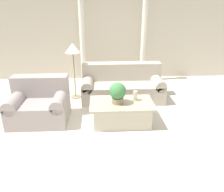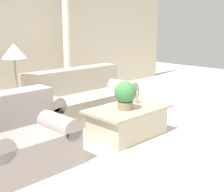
% 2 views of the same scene
% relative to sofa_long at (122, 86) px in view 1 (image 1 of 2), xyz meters
% --- Properties ---
extents(ground_plane, '(16.00, 16.00, 0.00)m').
position_rel_sofa_long_xyz_m(ground_plane, '(-0.29, -0.84, -0.36)').
color(ground_plane, silver).
extents(wall_back, '(10.00, 0.06, 3.20)m').
position_rel_sofa_long_xyz_m(wall_back, '(-0.29, 1.87, 1.24)').
color(wall_back, beige).
rests_on(wall_back, ground_plane).
extents(sofa_long, '(2.06, 0.95, 0.90)m').
position_rel_sofa_long_xyz_m(sofa_long, '(0.00, 0.00, 0.00)').
color(sofa_long, '#ADA393').
rests_on(sofa_long, ground_plane).
extents(loveseat, '(1.18, 0.95, 0.90)m').
position_rel_sofa_long_xyz_m(loveseat, '(-1.86, -1.04, 0.01)').
color(loveseat, '#A29794').
rests_on(loveseat, ground_plane).
extents(coffee_table, '(1.29, 0.80, 0.46)m').
position_rel_sofa_long_xyz_m(coffee_table, '(-0.14, -1.30, -0.12)').
color(coffee_table, beige).
rests_on(coffee_table, ground_plane).
extents(potted_plant, '(0.34, 0.34, 0.43)m').
position_rel_sofa_long_xyz_m(potted_plant, '(-0.23, -1.33, 0.34)').
color(potted_plant, '#937F60').
rests_on(potted_plant, coffee_table).
extents(pillar_candle, '(0.09, 0.09, 0.20)m').
position_rel_sofa_long_xyz_m(pillar_candle, '(0.15, -1.20, 0.21)').
color(pillar_candle, beige).
rests_on(pillar_candle, coffee_table).
extents(floor_lamp, '(0.39, 0.39, 1.44)m').
position_rel_sofa_long_xyz_m(floor_lamp, '(-1.23, 0.14, 0.87)').
color(floor_lamp, gray).
rests_on(floor_lamp, ground_plane).
extents(column_left, '(0.23, 0.23, 2.65)m').
position_rel_sofa_long_xyz_m(column_left, '(-1.08, 1.46, 0.99)').
color(column_left, silver).
rests_on(column_left, ground_plane).
extents(column_right, '(0.23, 0.23, 2.65)m').
position_rel_sofa_long_xyz_m(column_right, '(0.79, 1.46, 0.99)').
color(column_right, silver).
rests_on(column_right, ground_plane).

